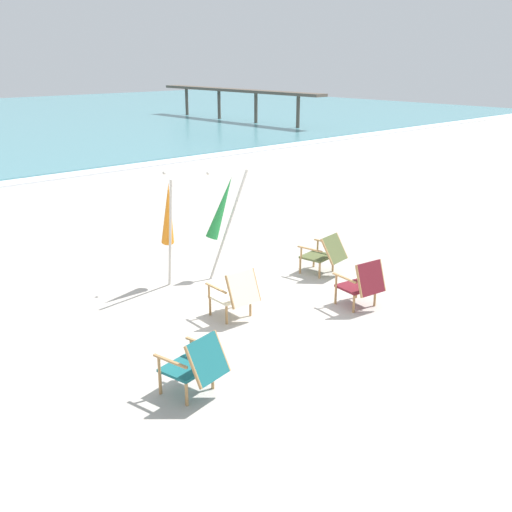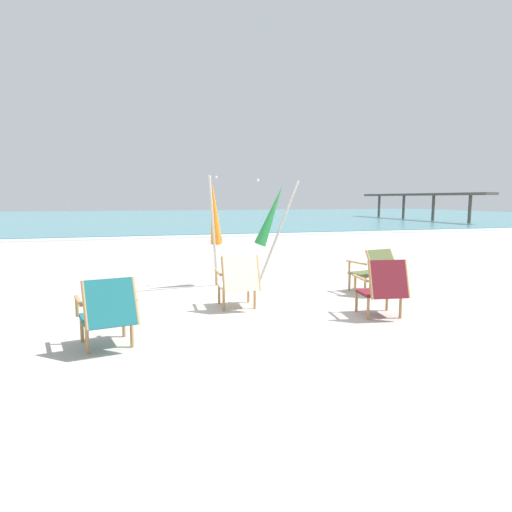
{
  "view_description": "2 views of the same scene",
  "coord_description": "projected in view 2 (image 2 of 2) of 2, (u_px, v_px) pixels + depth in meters",
  "views": [
    {
      "loc": [
        -6.09,
        -6.61,
        3.9
      ],
      "look_at": [
        0.34,
        0.46,
        0.69
      ],
      "focal_mm": 42.0,
      "sensor_mm": 36.0,
      "label": 1
    },
    {
      "loc": [
        -2.18,
        -6.53,
        1.64
      ],
      "look_at": [
        0.12,
        1.36,
        0.6
      ],
      "focal_mm": 32.0,
      "sensor_mm": 36.0,
      "label": 2
    }
  ],
  "objects": [
    {
      "name": "beach_chair_front_right",
      "position": [
        108.0,
        311.0,
        4.93
      ],
      "size": [
        0.7,
        0.83,
        0.8
      ],
      "color": "#196066",
      "rests_on": "ground"
    },
    {
      "name": "beach_chair_back_right",
      "position": [
        238.0,
        280.0,
        6.75
      ],
      "size": [
        0.62,
        0.72,
        0.81
      ],
      "color": "beige",
      "rests_on": "ground"
    },
    {
      "name": "pier_distant",
      "position": [
        418.0,
        196.0,
        32.98
      ],
      "size": [
        0.9,
        13.88,
        2.0
      ],
      "color": "brown",
      "rests_on": "ground"
    },
    {
      "name": "ground_plane",
      "position": [
        273.0,
        305.0,
        7.03
      ],
      "size": [
        80.0,
        80.0,
        0.0
      ],
      "primitive_type": "plane",
      "color": "#B2AAA0"
    },
    {
      "name": "umbrella_furled_green",
      "position": [
        271.0,
        216.0,
        8.43
      ],
      "size": [
        0.84,
        0.39,
        2.0
      ],
      "color": "#B7B2A8",
      "rests_on": "ground"
    },
    {
      "name": "beach_chair_far_center",
      "position": [
        375.0,
        269.0,
        7.84
      ],
      "size": [
        0.69,
        0.85,
        0.78
      ],
      "color": "#515B33",
      "rests_on": "ground"
    },
    {
      "name": "beach_chair_front_left",
      "position": [
        383.0,
        287.0,
        6.25
      ],
      "size": [
        0.66,
        0.74,
        0.82
      ],
      "color": "maroon",
      "rests_on": "ground"
    },
    {
      "name": "sea",
      "position": [
        149.0,
        217.0,
        38.54
      ],
      "size": [
        80.0,
        40.0,
        0.1
      ],
      "primitive_type": "cube",
      "color": "teal",
      "rests_on": "ground"
    },
    {
      "name": "umbrella_furled_orange",
      "position": [
        214.0,
        215.0,
        8.3
      ],
      "size": [
        0.41,
        0.67,
        2.05
      ],
      "color": "#B7B2A8",
      "rests_on": "ground"
    },
    {
      "name": "surf_band",
      "position": [
        177.0,
        237.0,
        19.21
      ],
      "size": [
        80.0,
        1.1,
        0.06
      ],
      "primitive_type": "cube",
      "color": "white",
      "rests_on": "ground"
    }
  ]
}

